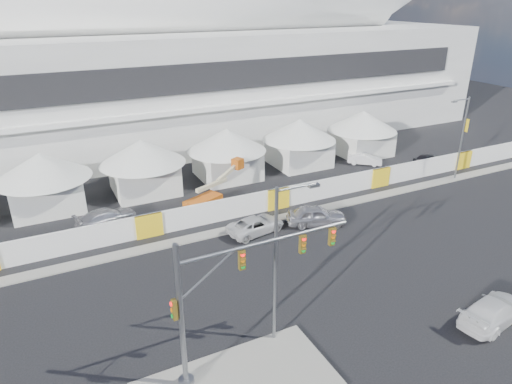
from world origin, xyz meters
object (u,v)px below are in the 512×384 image
sedan_silver (316,216)px  boom_lift (210,198)px  streetlight_curb (462,133)px  lot_car_a (365,159)px  pickup_near (494,311)px  lot_car_b (428,159)px  traffic_mast (218,302)px  streetlight_median (280,256)px  pickup_curb (256,225)px  lot_car_c (106,217)px

sedan_silver → boom_lift: (-6.93, 7.29, 0.12)m
sedan_silver → streetlight_curb: bearing=-60.6°
sedan_silver → lot_car_a: size_ratio=1.28×
pickup_near → lot_car_b: size_ratio=1.42×
traffic_mast → streetlight_median: streetlight_median is taller
traffic_mast → pickup_near: bearing=-11.7°
streetlight_curb → boom_lift: 26.86m
sedan_silver → pickup_curb: sedan_silver is taller
lot_car_b → sedan_silver: bearing=108.5°
lot_car_c → boom_lift: (9.26, -0.60, 0.22)m
lot_car_c → streetlight_curb: streetlight_curb is taller
lot_car_b → streetlight_curb: 6.59m
lot_car_b → streetlight_median: size_ratio=0.41×
lot_car_c → boom_lift: 9.28m
pickup_near → lot_car_a: bearing=-33.0°
pickup_near → streetlight_median: bearing=60.2°
pickup_near → streetlight_median: 13.98m
lot_car_b → traffic_mast: bearing=118.6°
lot_car_a → traffic_mast: bearing=170.7°
lot_car_b → traffic_mast: (-34.03, -19.11, 3.94)m
lot_car_c → streetlight_curb: (35.33, -5.56, 4.39)m
streetlight_median → pickup_curb: bearing=69.3°
pickup_curb → traffic_mast: traffic_mast is taller
lot_car_c → lot_car_a: bearing=-100.7°
lot_car_a → streetlight_median: 32.01m
lot_car_b → lot_car_c: size_ratio=0.73×
pickup_curb → sedan_silver: bearing=-111.1°
sedan_silver → streetlight_median: 15.45m
sedan_silver → pickup_near: size_ratio=0.94×
lot_car_a → traffic_mast: size_ratio=0.41×
pickup_near → lot_car_b: (17.66, 22.50, -0.13)m
pickup_near → lot_car_a: 28.06m
pickup_near → streetlight_median: streetlight_median is taller
sedan_silver → lot_car_a: (13.56, 10.33, -0.21)m
pickup_curb → lot_car_c: (-10.90, 6.85, 0.06)m
pickup_near → traffic_mast: size_ratio=0.56×
lot_car_c → traffic_mast: traffic_mast is taller
lot_car_a → streetlight_median: size_ratio=0.42×
lot_car_c → lot_car_b: bearing=-106.7°
lot_car_a → boom_lift: 20.72m
sedan_silver → traffic_mast: traffic_mast is taller
pickup_near → boom_lift: bearing=12.8°
sedan_silver → pickup_curb: 5.39m
pickup_curb → pickup_near: bearing=-164.7°
pickup_curb → streetlight_median: bearing=149.2°
streetlight_median → streetlight_curb: size_ratio=1.06×
lot_car_c → streetlight_median: bearing=-176.7°
pickup_curb → traffic_mast: 16.14m
lot_car_a → lot_car_b: (6.62, -3.30, 0.00)m
lot_car_a → streetlight_median: bearing=173.8°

